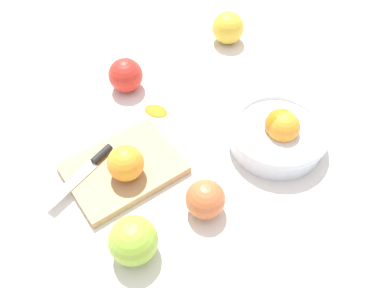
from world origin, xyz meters
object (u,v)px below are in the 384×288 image
at_px(cutting_board, 123,168).
at_px(orange_on_board, 126,163).
at_px(apple_back_right, 133,241).
at_px(apple_front_left, 228,28).
at_px(apple_front_center, 126,75).
at_px(apple_back_right_2, 205,199).
at_px(bowl, 278,132).
at_px(knife, 89,166).

height_order(cutting_board, orange_on_board, orange_on_board).
relative_size(orange_on_board, apple_back_right, 0.83).
bearing_deg(cutting_board, apple_front_left, -153.90).
distance_m(orange_on_board, apple_front_left, 0.47).
relative_size(apple_front_center, apple_back_right_2, 1.09).
xyz_separation_m(bowl, orange_on_board, (0.28, -0.10, 0.01)).
xyz_separation_m(apple_back_right, apple_back_right_2, (-0.14, 0.00, -0.01)).
distance_m(bowl, cutting_board, 0.30).
distance_m(cutting_board, knife, 0.06).
distance_m(knife, apple_back_right_2, 0.22).
bearing_deg(apple_back_right, bowl, -174.15).
distance_m(bowl, orange_on_board, 0.29).
height_order(apple_back_right, apple_front_left, same).
bearing_deg(apple_front_center, apple_back_right_2, 82.53).
bearing_deg(apple_back_right_2, knife, -55.72).
xyz_separation_m(orange_on_board, knife, (0.05, -0.05, -0.03)).
xyz_separation_m(cutting_board, apple_front_center, (-0.12, -0.19, 0.03)).
relative_size(apple_back_right, apple_front_left, 1.01).
distance_m(apple_front_center, apple_back_right_2, 0.35).
bearing_deg(bowl, apple_front_center, -63.28).
distance_m(cutting_board, apple_back_right_2, 0.17).
bearing_deg(knife, apple_back_right, 86.38).
height_order(orange_on_board, apple_front_center, orange_on_board).
bearing_deg(bowl, cutting_board, -22.92).
distance_m(knife, apple_back_right, 0.18).
bearing_deg(knife, bowl, 155.85).
bearing_deg(apple_back_right_2, apple_front_center, -97.47).
distance_m(cutting_board, apple_front_left, 0.46).
bearing_deg(apple_front_center, apple_back_right, 62.08).
height_order(cutting_board, apple_back_right_2, apple_back_right_2).
xyz_separation_m(bowl, apple_back_right, (0.34, 0.03, 0.00)).
xyz_separation_m(apple_front_center, apple_front_left, (-0.29, -0.01, 0.00)).
xyz_separation_m(apple_back_right_2, apple_front_left, (-0.33, -0.35, 0.00)).
height_order(knife, apple_front_left, apple_front_left).
distance_m(bowl, knife, 0.36).
bearing_deg(apple_front_left, bowl, 67.45).
xyz_separation_m(cutting_board, apple_back_right, (0.06, 0.15, 0.03)).
bearing_deg(apple_back_right, cutting_board, -112.82).
xyz_separation_m(orange_on_board, apple_back_right_2, (-0.08, 0.13, -0.02)).
bearing_deg(cutting_board, apple_back_right, 67.18).
bearing_deg(bowl, apple_front_left, -112.55).
distance_m(orange_on_board, knife, 0.08).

